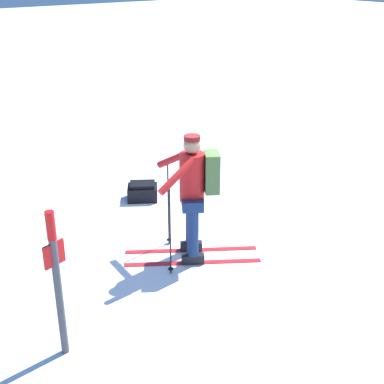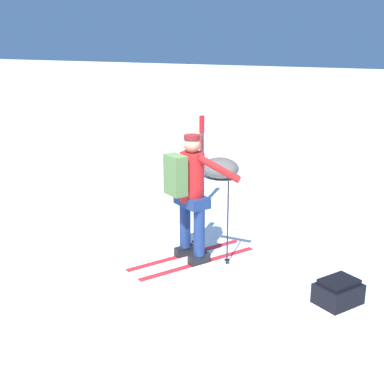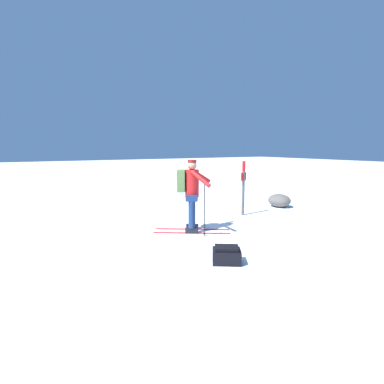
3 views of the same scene
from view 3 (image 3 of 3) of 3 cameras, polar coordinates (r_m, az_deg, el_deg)
ground_plane at (r=6.81m, az=-4.64°, el=-8.69°), size 80.00×80.00×0.00m
skier at (r=7.08m, az=-0.22°, el=0.24°), size 1.34×1.76×1.72m
dropped_backpack at (r=5.40m, az=6.60°, el=-11.83°), size 0.59×0.62×0.30m
trail_marker at (r=8.94m, az=9.76°, el=1.63°), size 0.09×0.24×1.61m
rock_boulder at (r=10.56m, az=16.30°, el=-1.56°), size 0.80×0.68×0.44m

